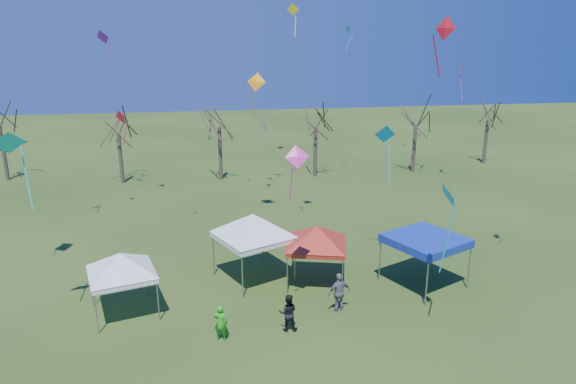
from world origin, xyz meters
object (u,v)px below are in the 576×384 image
(tent_white_mid, at_px, (253,219))
(person_dark, at_px, (288,313))
(tree_1, at_px, (117,115))
(tree_3, at_px, (316,108))
(tree_4, at_px, (417,106))
(person_grey, at_px, (339,293))
(tent_blue, at_px, (426,241))
(tent_red, at_px, (317,230))
(tree_2, at_px, (218,108))
(tent_white_west, at_px, (120,257))
(tree_5, at_px, (490,105))
(person_green, at_px, (221,323))

(tent_white_mid, relative_size, person_dark, 2.62)
(tree_1, height_order, tree_3, tree_3)
(tree_3, bearing_deg, tree_4, -0.26)
(person_grey, bearing_deg, tent_blue, -172.95)
(tent_red, bearing_deg, tree_2, 100.15)
(tent_red, bearing_deg, tent_white_west, -170.69)
(tree_4, distance_m, tent_white_west, 32.17)
(tree_4, bearing_deg, person_dark, -123.05)
(tent_white_west, distance_m, tent_blue, 14.36)
(tent_blue, xyz_separation_m, person_dark, (-7.37, -2.96, -1.54))
(tree_2, bearing_deg, tree_4, -1.22)
(tree_5, relative_size, person_dark, 4.55)
(tree_5, bearing_deg, tree_4, -166.15)
(tent_blue, bearing_deg, tent_red, 167.38)
(tree_1, distance_m, tree_3, 16.81)
(tree_2, height_order, tree_5, tree_2)
(tree_5, relative_size, tent_white_west, 2.01)
(tent_white_mid, bearing_deg, tree_1, 114.22)
(tree_2, bearing_deg, person_green, -92.76)
(tree_3, distance_m, person_dark, 26.26)
(tree_4, bearing_deg, tree_2, 178.78)
(person_green, bearing_deg, tent_white_west, -14.21)
(tent_blue, distance_m, person_grey, 5.36)
(tree_2, relative_size, tent_red, 2.13)
(tent_red, xyz_separation_m, person_green, (-4.99, -4.38, -2.07))
(tree_2, relative_size, tree_4, 1.04)
(tent_red, xyz_separation_m, tent_blue, (5.21, -1.17, -0.49))
(tree_5, xyz_separation_m, tent_white_west, (-31.47, -24.20, -3.00))
(tree_3, distance_m, tent_white_west, 26.33)
(tree_3, distance_m, tree_5, 17.81)
(tree_3, xyz_separation_m, person_dark, (-6.80, -24.82, -5.26))
(person_green, bearing_deg, person_grey, -144.83)
(tree_3, xyz_separation_m, tent_blue, (0.58, -21.85, -3.72))
(tree_2, height_order, person_grey, tree_2)
(tent_red, height_order, person_dark, tent_red)
(tree_3, distance_m, person_grey, 24.59)
(tree_1, xyz_separation_m, person_dark, (10.00, -25.42, -4.97))
(tent_blue, bearing_deg, tree_2, 112.03)
(tree_1, distance_m, tree_2, 8.42)
(tree_5, distance_m, person_green, 38.78)
(tree_2, xyz_separation_m, tent_blue, (8.97, -22.18, -3.93))
(tent_white_west, xyz_separation_m, person_green, (4.15, -2.88, -1.95))
(tent_white_west, distance_m, tent_red, 9.26)
(tent_white_mid, xyz_separation_m, tent_blue, (8.26, -2.19, -0.90))
(tree_4, relative_size, tent_white_west, 2.13)
(tent_white_west, relative_size, tent_white_mid, 0.86)
(person_green, distance_m, person_dark, 2.84)
(tent_red, relative_size, person_green, 2.47)
(tree_1, xyz_separation_m, tent_white_mid, (9.12, -20.27, -2.53))
(tree_2, xyz_separation_m, tree_3, (8.40, -0.33, -0.21))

